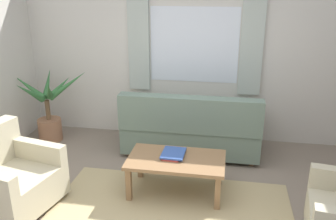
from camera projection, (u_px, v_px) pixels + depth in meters
name	position (u px, v px, depth m)	size (l,w,h in m)	color
ground_plane	(168.00, 219.00, 3.70)	(6.24, 6.24, 0.00)	gray
wall_back	(194.00, 54.00, 5.36)	(5.32, 0.12, 2.60)	silver
window_with_curtains	(194.00, 45.00, 5.23)	(1.98, 0.07, 1.40)	white
area_rug	(168.00, 219.00, 3.70)	(2.57, 1.77, 0.01)	tan
couch	(191.00, 129.00, 5.03)	(1.90, 0.82, 0.92)	slate
armchair_left	(8.00, 178.00, 3.80)	(0.97, 0.99, 0.88)	#BCB293
coffee_table	(176.00, 163.00, 4.06)	(1.10, 0.64, 0.44)	olive
book_stack_on_table	(173.00, 154.00, 4.10)	(0.27, 0.34, 0.04)	#B23833
potted_plant	(49.00, 111.00, 5.42)	(1.18, 1.05, 1.13)	#9E6B4C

